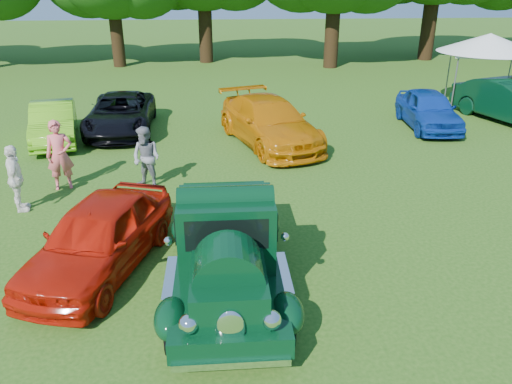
{
  "coord_description": "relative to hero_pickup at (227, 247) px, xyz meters",
  "views": [
    {
      "loc": [
        0.06,
        -8.38,
        5.27
      ],
      "look_at": [
        0.79,
        1.16,
        1.1
      ],
      "focal_mm": 35.0,
      "sensor_mm": 36.0,
      "label": 1
    }
  ],
  "objects": [
    {
      "name": "ground",
      "position": [
        -0.13,
        0.62,
        -0.82
      ],
      "size": [
        120.0,
        120.0,
        0.0
      ],
      "primitive_type": "plane",
      "color": "#234D12",
      "rests_on": "ground"
    },
    {
      "name": "hero_pickup",
      "position": [
        0.0,
        0.0,
        0.0
      ],
      "size": [
        2.26,
        4.86,
        1.9
      ],
      "color": "black",
      "rests_on": "ground"
    },
    {
      "name": "red_convertible",
      "position": [
        -2.42,
        0.81,
        -0.13
      ],
      "size": [
        2.79,
        4.4,
        1.4
      ],
      "primitive_type": "imported",
      "rotation": [
        0.0,
        0.0,
        -0.3
      ],
      "color": "#B31507",
      "rests_on": "ground"
    },
    {
      "name": "back_car_lime",
      "position": [
        -5.68,
        9.21,
        -0.17
      ],
      "size": [
        2.3,
        4.21,
        1.31
      ],
      "primitive_type": "imported",
      "rotation": [
        0.0,
        0.0,
        0.24
      ],
      "color": "#59A816",
      "rests_on": "ground"
    },
    {
      "name": "back_car_black",
      "position": [
        -3.61,
        10.26,
        -0.15
      ],
      "size": [
        2.42,
        4.9,
        1.34
      ],
      "primitive_type": "imported",
      "rotation": [
        0.0,
        0.0,
        0.04
      ],
      "color": "black",
      "rests_on": "ground"
    },
    {
      "name": "back_car_orange",
      "position": [
        1.61,
        8.37,
        -0.06
      ],
      "size": [
        3.66,
        5.65,
        1.52
      ],
      "primitive_type": "imported",
      "rotation": [
        0.0,
        0.0,
        0.32
      ],
      "color": "#C06906",
      "rests_on": "ground"
    },
    {
      "name": "back_car_blue",
      "position": [
        7.71,
        9.9,
        -0.13
      ],
      "size": [
        1.91,
        4.18,
        1.39
      ],
      "primitive_type": "imported",
      "rotation": [
        0.0,
        0.0,
        -0.07
      ],
      "color": "#0D3298",
      "rests_on": "ground"
    },
    {
      "name": "back_car_green",
      "position": [
        11.25,
        10.43,
        -0.03
      ],
      "size": [
        3.17,
        5.13,
        1.6
      ],
      "primitive_type": "imported",
      "rotation": [
        0.0,
        0.0,
        0.33
      ],
      "color": "black",
      "rests_on": "ground"
    },
    {
      "name": "spectator_pink",
      "position": [
        -4.27,
        4.98,
        0.11
      ],
      "size": [
        0.78,
        0.63,
        1.87
      ],
      "primitive_type": "imported",
      "rotation": [
        0.0,
        0.0,
        0.3
      ],
      "color": "#E85F65",
      "rests_on": "ground"
    },
    {
      "name": "spectator_grey",
      "position": [
        -2.01,
        4.83,
        0.01
      ],
      "size": [
        1.02,
        0.96,
        1.68
      ],
      "primitive_type": "imported",
      "rotation": [
        0.0,
        0.0,
        -0.53
      ],
      "color": "gray",
      "rests_on": "ground"
    },
    {
      "name": "spectator_white",
      "position": [
        -4.93,
        3.62,
        0.0
      ],
      "size": [
        0.65,
        1.04,
        1.65
      ],
      "primitive_type": "imported",
      "rotation": [
        0.0,
        0.0,
        1.84
      ],
      "color": "white",
      "rests_on": "ground"
    },
    {
      "name": "canopy_tent",
      "position": [
        11.16,
        12.73,
        1.86
      ],
      "size": [
        5.2,
        5.2,
        3.08
      ],
      "rotation": [
        0.0,
        0.0,
        -0.32
      ],
      "color": "white",
      "rests_on": "ground"
    }
  ]
}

